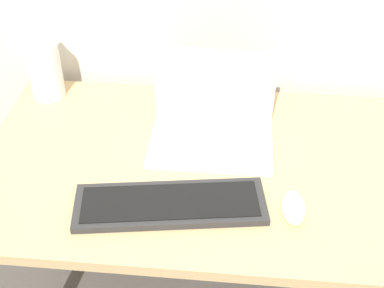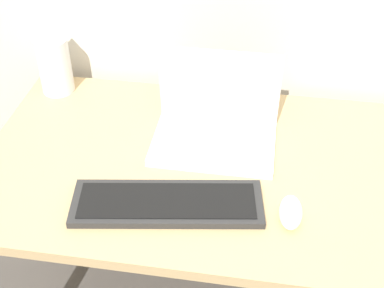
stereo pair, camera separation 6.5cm
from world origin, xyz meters
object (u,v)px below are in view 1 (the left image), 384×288
at_px(vase, 43,60).
at_px(keyboard, 170,204).
at_px(mouse, 294,208).
at_px(laptop, 212,122).

bearing_deg(vase, keyboard, -45.89).
xyz_separation_m(mouse, vase, (-0.74, 0.45, 0.11)).
relative_size(laptop, keyboard, 0.70).
relative_size(keyboard, mouse, 4.33).
bearing_deg(vase, mouse, -31.29).
xyz_separation_m(keyboard, mouse, (0.30, 0.01, 0.01)).
height_order(keyboard, vase, vase).
distance_m(laptop, keyboard, 0.30).
xyz_separation_m(laptop, keyboard, (-0.08, -0.29, -0.04)).
bearing_deg(laptop, mouse, -52.29).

